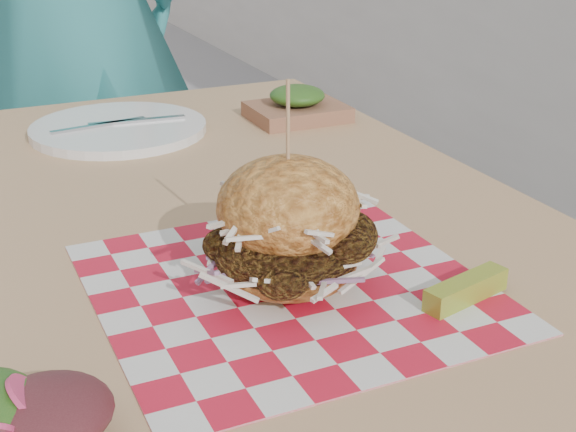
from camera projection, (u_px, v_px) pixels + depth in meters
name	position (u px, v px, depth m)	size (l,w,h in m)	color
patio_table	(202.00, 283.00, 0.95)	(0.80, 1.20, 0.75)	tan
patio_chair	(56.00, 135.00, 1.90)	(0.42, 0.43, 0.95)	tan
paper_liner	(288.00, 286.00, 0.77)	(0.36, 0.36, 0.00)	red
sandwich	(288.00, 233.00, 0.75)	(0.18, 0.18, 0.20)	#CF883A
pickle_spear	(466.00, 290.00, 0.74)	(0.10, 0.02, 0.02)	#9BA931
place_setting	(119.00, 128.00, 1.24)	(0.27, 0.27, 0.02)	white
kraft_tray	(297.00, 106.00, 1.30)	(0.15, 0.12, 0.06)	#8C593F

